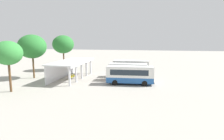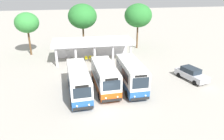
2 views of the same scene
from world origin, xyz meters
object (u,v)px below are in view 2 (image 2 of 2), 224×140
waiting_chair_second_from_end (90,58)px  parked_car_flank (191,74)px  city_bus_middle_cream (131,74)px  waiting_chair_end_by_column (86,58)px  waiting_chair_middle_seat (94,58)px  city_bus_nearest_orange (79,81)px  city_bus_second_in_row (105,76)px

waiting_chair_second_from_end → parked_car_flank: bearing=-38.6°
city_bus_middle_cream → waiting_chair_second_from_end: city_bus_middle_cream is taller
waiting_chair_end_by_column → waiting_chair_middle_seat: (1.30, -0.03, 0.00)m
parked_car_flank → waiting_chair_second_from_end: parked_car_flank is taller
city_bus_nearest_orange → city_bus_middle_cream: size_ratio=1.12×
city_bus_second_in_row → waiting_chair_middle_seat: 10.54m
city_bus_second_in_row → waiting_chair_end_by_column: (-1.46, 10.50, -1.20)m
parked_car_flank → waiting_chair_second_from_end: (-12.23, 9.76, -0.31)m
waiting_chair_end_by_column → waiting_chair_middle_seat: same height
waiting_chair_middle_seat → waiting_chair_end_by_column: bearing=178.8°
city_bus_second_in_row → city_bus_middle_cream: 3.06m
city_bus_second_in_row → waiting_chair_end_by_column: size_ratio=8.31×
city_bus_second_in_row → parked_car_flank: 11.47m
city_bus_nearest_orange → waiting_chair_second_from_end: 11.50m
city_bus_nearest_orange → parked_car_flank: (14.45, 1.46, -0.88)m
city_bus_nearest_orange → parked_car_flank: 14.55m
parked_car_flank → waiting_chair_end_by_column: parked_car_flank is taller
waiting_chair_end_by_column → city_bus_second_in_row: bearing=-82.1°
city_bus_nearest_orange → waiting_chair_middle_seat: size_ratio=9.22×
parked_car_flank → waiting_chair_second_from_end: 15.65m
parked_car_flank → city_bus_middle_cream: bearing=-172.9°
city_bus_nearest_orange → waiting_chair_second_from_end: bearing=78.8°
city_bus_middle_cream → waiting_chair_middle_seat: (-3.21, 10.70, -1.31)m
waiting_chair_end_by_column → city_bus_nearest_orange: bearing=-98.1°
city_bus_middle_cream → waiting_chair_end_by_column: bearing=112.8°
parked_car_flank → waiting_chair_middle_seat: parked_car_flank is taller
city_bus_middle_cream → parked_car_flank: (8.36, 1.04, -1.01)m
city_bus_second_in_row → waiting_chair_middle_seat: (-0.17, 10.47, -1.20)m
city_bus_nearest_orange → city_bus_middle_cream: (6.09, 0.42, 0.12)m
city_bus_nearest_orange → city_bus_middle_cream: 6.11m
city_bus_nearest_orange → city_bus_second_in_row: (3.05, 0.65, 0.01)m
waiting_chair_middle_seat → city_bus_middle_cream: bearing=-73.3°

